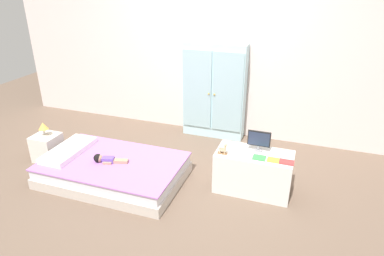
{
  "coord_description": "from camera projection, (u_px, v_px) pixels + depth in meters",
  "views": [
    {
      "loc": [
        1.27,
        -3.03,
        2.2
      ],
      "look_at": [
        0.07,
        0.39,
        0.55
      ],
      "focal_mm": 31.94,
      "sensor_mm": 36.0,
      "label": 1
    }
  ],
  "objects": [
    {
      "name": "back_wall",
      "position": [
        216.0,
        41.0,
        4.69
      ],
      "size": [
        6.4,
        0.05,
        2.7
      ],
      "primitive_type": "cube",
      "color": "silver",
      "rests_on": "ground_plane"
    },
    {
      "name": "ground_plane",
      "position": [
        175.0,
        185.0,
        3.9
      ],
      "size": [
        10.0,
        10.0,
        0.02
      ],
      "primitive_type": "cube",
      "color": "brown"
    },
    {
      "name": "bed",
      "position": [
        114.0,
        170.0,
        3.94
      ],
      "size": [
        1.58,
        0.98,
        0.25
      ],
      "color": "beige",
      "rests_on": "ground_plane"
    },
    {
      "name": "book_red",
      "position": [
        287.0,
        162.0,
        3.43
      ],
      "size": [
        0.15,
        0.1,
        0.01
      ],
      "primitive_type": "cube",
      "color": "#CC3838",
      "rests_on": "tv_stand"
    },
    {
      "name": "pillow",
      "position": [
        69.0,
        150.0,
        4.05
      ],
      "size": [
        0.32,
        0.71,
        0.06
      ],
      "primitive_type": "cube",
      "color": "white",
      "rests_on": "bed"
    },
    {
      "name": "rocking_horse_toy",
      "position": [
        223.0,
        149.0,
        3.58
      ],
      "size": [
        0.1,
        0.04,
        0.13
      ],
      "color": "#8E6642",
      "rests_on": "tv_stand"
    },
    {
      "name": "book_yellow",
      "position": [
        273.0,
        160.0,
        3.47
      ],
      "size": [
        0.12,
        0.1,
        0.01
      ],
      "primitive_type": "cube",
      "color": "gold",
      "rests_on": "tv_stand"
    },
    {
      "name": "wardrobe",
      "position": [
        214.0,
        91.0,
        4.81
      ],
      "size": [
        0.88,
        0.26,
        1.35
      ],
      "color": "silver",
      "rests_on": "ground_plane"
    },
    {
      "name": "nightstand",
      "position": [
        48.0,
        147.0,
        4.35
      ],
      "size": [
        0.3,
        0.3,
        0.34
      ],
      "primitive_type": "cube",
      "color": "silver",
      "rests_on": "ground_plane"
    },
    {
      "name": "doll",
      "position": [
        104.0,
        159.0,
        3.85
      ],
      "size": [
        0.39,
        0.17,
        0.1
      ],
      "color": "#6B4CB2",
      "rests_on": "bed"
    },
    {
      "name": "book_green",
      "position": [
        259.0,
        158.0,
        3.51
      ],
      "size": [
        0.13,
        0.11,
        0.01
      ],
      "primitive_type": "cube",
      "color": "#429E51",
      "rests_on": "tv_stand"
    },
    {
      "name": "tv_stand",
      "position": [
        253.0,
        172.0,
        3.71
      ],
      "size": [
        0.81,
        0.41,
        0.46
      ],
      "primitive_type": "cube",
      "color": "silver",
      "rests_on": "ground_plane"
    },
    {
      "name": "table_lamp",
      "position": [
        43.0,
        127.0,
        4.23
      ],
      "size": [
        0.12,
        0.12,
        0.18
      ],
      "color": "#B7B2AD",
      "rests_on": "nightstand"
    },
    {
      "name": "tv_monitor",
      "position": [
        259.0,
        140.0,
        3.61
      ],
      "size": [
        0.24,
        0.1,
        0.23
      ],
      "color": "#99999E",
      "rests_on": "tv_stand"
    }
  ]
}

